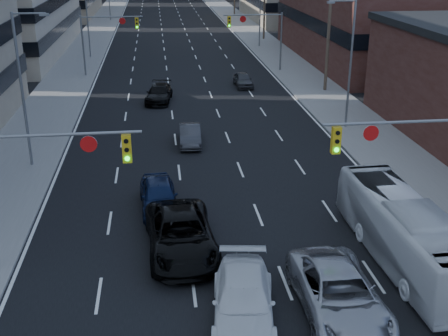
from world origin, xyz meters
TOP-DOWN VIEW (x-y plane):
  - road_surface at (0.00, 130.00)m, footprint 18.00×300.00m
  - sidewalk_left at (-11.50, 130.00)m, footprint 5.00×300.00m
  - storefront_right_mid at (24.00, 50.00)m, footprint 20.00×30.00m
  - signal_near_left at (-7.45, 8.00)m, footprint 6.59×0.33m
  - signal_near_right at (7.45, 8.00)m, footprint 6.59×0.33m
  - signal_far_left at (-7.68, 45.00)m, footprint 6.09×0.33m
  - signal_far_right at (7.68, 45.00)m, footprint 6.09×0.33m
  - utility_pole_block at (12.20, 36.00)m, footprint 2.20×0.28m
  - streetlight_left_near at (-10.34, 20.00)m, footprint 2.03×0.22m
  - streetlight_left_mid at (-10.34, 55.00)m, footprint 2.03×0.22m
  - streetlight_right_near at (10.34, 25.00)m, footprint 2.03×0.22m
  - streetlight_right_far at (10.34, 60.00)m, footprint 2.03×0.22m
  - black_pickup at (-2.13, 8.88)m, footprint 3.15×6.26m
  - white_van at (-0.18, 3.95)m, footprint 2.86×5.53m
  - silver_suv at (3.24, 3.87)m, footprint 2.76×5.94m
  - transit_bus at (6.98, 7.01)m, footprint 2.58×9.95m
  - sedan_blue at (-3.02, 13.27)m, footprint 2.07×4.58m
  - sedan_grey_center at (-0.84, 22.95)m, footprint 1.50×3.96m
  - sedan_black_far at (-2.74, 34.15)m, footprint 2.60×5.07m
  - sedan_grey_right at (5.11, 38.69)m, footprint 1.58×3.85m

SIDE VIEW (x-z plane):
  - road_surface at x=0.00m, z-range 0.00..0.02m
  - sidewalk_left at x=-11.50m, z-range 0.00..0.15m
  - sedan_grey_center at x=-0.84m, z-range 0.00..1.29m
  - sedan_grey_right at x=5.11m, z-range 0.00..1.31m
  - sedan_black_far at x=-2.74m, z-range 0.00..1.41m
  - sedan_blue at x=-3.02m, z-range 0.00..1.53m
  - white_van at x=-0.18m, z-range 0.00..1.53m
  - silver_suv at x=3.24m, z-range 0.00..1.65m
  - black_pickup at x=-2.13m, z-range 0.00..1.70m
  - transit_bus at x=6.98m, z-range 0.00..2.76m
  - signal_far_left at x=-7.68m, z-range 1.30..7.30m
  - signal_far_right at x=7.68m, z-range 1.30..7.30m
  - signal_near_left at x=-7.45m, z-range 1.33..7.33m
  - signal_near_right at x=7.45m, z-range 1.33..7.33m
  - storefront_right_mid at x=24.00m, z-range 0.00..9.00m
  - streetlight_left_near at x=-10.34m, z-range 0.55..9.55m
  - streetlight_left_mid at x=-10.34m, z-range 0.55..9.55m
  - streetlight_right_near at x=10.34m, z-range 0.55..9.55m
  - streetlight_right_far at x=10.34m, z-range 0.55..9.55m
  - utility_pole_block at x=12.20m, z-range 0.28..11.28m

